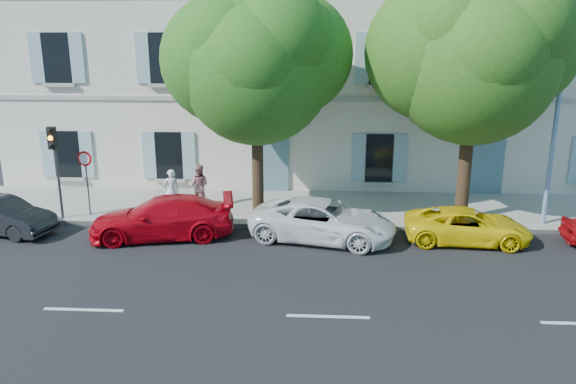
# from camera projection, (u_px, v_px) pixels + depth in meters

# --- Properties ---
(ground) EXTENTS (90.00, 90.00, 0.00)m
(ground) POSITION_uv_depth(u_px,v_px,m) (326.00, 254.00, 17.30)
(ground) COLOR black
(sidewalk) EXTENTS (36.00, 4.50, 0.15)m
(sidewalk) POSITION_uv_depth(u_px,v_px,m) (326.00, 208.00, 21.55)
(sidewalk) COLOR #A09E96
(sidewalk) RESTS_ON ground
(kerb) EXTENTS (36.00, 0.16, 0.16)m
(kerb) POSITION_uv_depth(u_px,v_px,m) (326.00, 227.00, 19.47)
(kerb) COLOR #9E998E
(kerb) RESTS_ON ground
(building) EXTENTS (28.00, 7.00, 12.00)m
(building) POSITION_uv_depth(u_px,v_px,m) (327.00, 46.00, 25.47)
(building) COLOR beige
(building) RESTS_ON ground
(car_dark_sedan) EXTENTS (3.90, 2.16, 1.22)m
(car_dark_sedan) POSITION_uv_depth(u_px,v_px,m) (2.00, 216.00, 18.93)
(car_dark_sedan) COLOR black
(car_dark_sedan) RESTS_ON ground
(car_red_coupe) EXTENTS (4.98, 2.77, 1.37)m
(car_red_coupe) POSITION_uv_depth(u_px,v_px,m) (162.00, 218.00, 18.55)
(car_red_coupe) COLOR #B90512
(car_red_coupe) RESTS_ON ground
(car_white_coupe) EXTENTS (5.11, 3.18, 1.32)m
(car_white_coupe) POSITION_uv_depth(u_px,v_px,m) (323.00, 221.00, 18.33)
(car_white_coupe) COLOR white
(car_white_coupe) RESTS_ON ground
(car_yellow_supercar) EXTENTS (4.10, 2.08, 1.11)m
(car_yellow_supercar) POSITION_uv_depth(u_px,v_px,m) (467.00, 226.00, 18.15)
(car_yellow_supercar) COLOR yellow
(car_yellow_supercar) RESTS_ON ground
(tree_left) EXTENTS (5.24, 5.24, 8.12)m
(tree_left) POSITION_uv_depth(u_px,v_px,m) (256.00, 69.00, 19.16)
(tree_left) COLOR #3A2819
(tree_left) RESTS_ON sidewalk
(tree_right) EXTENTS (5.57, 5.57, 8.58)m
(tree_right) POSITION_uv_depth(u_px,v_px,m) (474.00, 62.00, 18.54)
(tree_right) COLOR #3A2819
(tree_right) RESTS_ON sidewalk
(traffic_light) EXTENTS (0.28, 0.38, 3.32)m
(traffic_light) POSITION_uv_depth(u_px,v_px,m) (54.00, 153.00, 19.49)
(traffic_light) COLOR #383A3D
(traffic_light) RESTS_ON sidewalk
(road_sign) EXTENTS (0.55, 0.14, 2.39)m
(road_sign) POSITION_uv_depth(u_px,v_px,m) (86.00, 169.00, 20.06)
(road_sign) COLOR #383A3D
(road_sign) RESTS_ON sidewalk
(street_lamp) EXTENTS (0.41, 1.71, 7.95)m
(street_lamp) POSITION_uv_depth(u_px,v_px,m) (562.00, 94.00, 18.26)
(street_lamp) COLOR #7293BF
(street_lamp) RESTS_ON sidewalk
(pedestrian_a) EXTENTS (0.70, 0.62, 1.61)m
(pedestrian_a) POSITION_uv_depth(u_px,v_px,m) (172.00, 191.00, 20.73)
(pedestrian_a) COLOR white
(pedestrian_a) RESTS_ON sidewalk
(pedestrian_b) EXTENTS (0.82, 0.65, 1.65)m
(pedestrian_b) POSITION_uv_depth(u_px,v_px,m) (199.00, 186.00, 21.33)
(pedestrian_b) COLOR #B97679
(pedestrian_b) RESTS_ON sidewalk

